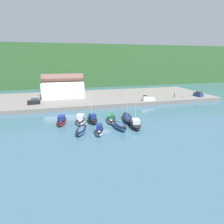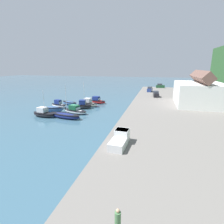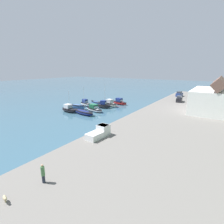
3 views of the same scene
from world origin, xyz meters
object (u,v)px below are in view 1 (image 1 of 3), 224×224
Objects in this scene: moored_boat_0 at (62,121)px; parked_car_0 at (34,102)px; moored_boat_6 at (100,130)px; dog_on_quay at (183,96)px; moored_boat_8 at (135,124)px; moored_boat_5 at (81,130)px; moored_boat_1 at (81,120)px; moored_boat_3 at (111,119)px; moored_boat_7 at (119,126)px; person_on_quay at (174,95)px; parked_car_1 at (198,94)px; pickup_truck_0 at (147,98)px; moored_boat_4 at (127,118)px; moored_boat_2 at (92,120)px.

moored_boat_0 is 21.36m from parked_car_0.
dog_on_quay is (40.18, 25.58, 0.96)m from moored_boat_6.
moored_boat_6 reaches higher than dog_on_quay.
moored_boat_8 is at bearing -139.37° from parked_car_0.
moored_boat_5 is 4.39m from moored_boat_6.
dog_on_quay is (43.97, 17.57, 0.89)m from moored_boat_1.
moored_boat_3 is at bearing 5.54° from moored_boat_1.
moored_boat_0 is 51.67m from dog_on_quay.
moored_boat_0 is at bearing -146.16° from dog_on_quay.
moored_boat_1 reaches higher than moored_boat_7.
moored_boat_5 is (-0.35, -6.58, -0.30)m from moored_boat_1.
parked_car_0 is 2.04× the size of person_on_quay.
moored_boat_1 is at bearing -163.58° from parked_car_1.
moored_boat_5 is (-8.80, -6.16, -0.14)m from moored_boat_3.
moored_boat_0 is 12.51m from moored_boat_6.
pickup_truck_0 reaches higher than moored_boat_1.
moored_boat_8 is 38.49m from parked_car_0.
pickup_truck_0 is at bearing -177.72° from parked_car_1.
moored_boat_8 is at bearing -17.77° from moored_boat_1.
moored_boat_7 is at bearing -70.33° from moored_boat_3.
moored_boat_6 is (-9.28, -7.21, 0.20)m from moored_boat_4.
moored_boat_7 is 35.68m from parked_car_0.
parked_car_1 is (43.04, 17.82, 1.51)m from moored_boat_3.
person_on_quay reaches higher than dog_on_quay.
moored_boat_6 is 47.64m from dog_on_quay.
moored_boat_3 is (8.45, -0.42, -0.16)m from moored_boat_1.
moored_boat_3 is 46.61m from parked_car_1.
moored_boat_8 is (4.26, 0.23, -0.01)m from moored_boat_7.
pickup_truck_0 is at bearing 59.91° from moored_boat_6.
moored_boat_2 is at bearing 109.10° from moored_boat_6.
moored_boat_6 is 9.59m from moored_boat_8.
moored_boat_3 is 36.85m from person_on_quay.
moored_boat_6 is at bearing -144.48° from person_on_quay.
moored_boat_1 is 8.86m from moored_boat_6.
moored_boat_0 reaches higher than moored_boat_3.
parked_car_1 is at bearing 7.36° from moored_boat_2.
pickup_truck_0 is at bearing 60.56° from moored_boat_4.
person_on_quay is (40.30, 18.05, 1.53)m from moored_boat_1.
dog_on_quay is at bearing 41.58° from moored_boat_3.
moored_boat_6 reaches higher than moored_boat_0.
moored_boat_0 is at bearing 148.70° from moored_boat_6.
person_on_quay is at bearing 44.84° from moored_boat_3.
moored_boat_8 is (13.61, 0.06, 0.22)m from moored_boat_5.
moored_boat_4 reaches higher than dog_on_quay.
parked_car_0 is 0.90× the size of pickup_truck_0.
pickup_truck_0 is at bearing 38.33° from moored_boat_1.
moored_boat_1 reaches higher than moored_boat_3.
moored_boat_2 reaches higher than moored_boat_3.
moored_boat_7 reaches higher than moored_boat_5.
parked_car_1 is at bearing -98.18° from parked_car_0.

